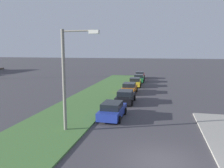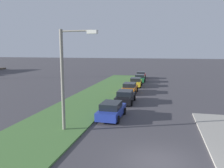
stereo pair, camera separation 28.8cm
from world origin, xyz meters
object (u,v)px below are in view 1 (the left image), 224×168
(parked_car_green, at_px, (139,78))
(parked_car_orange, at_px, (129,88))
(parked_car_yellow, at_px, (135,82))
(parked_car_blue, at_px, (112,110))
(parked_car_black, at_px, (125,97))
(streetlight, at_px, (68,73))
(parked_car_red, at_px, (140,75))

(parked_car_green, bearing_deg, parked_car_orange, 177.01)
(parked_car_yellow, bearing_deg, parked_car_blue, 177.38)
(parked_car_green, bearing_deg, parked_car_yellow, 176.67)
(parked_car_black, xyz_separation_m, streetlight, (-9.94, 2.62, 3.67))
(parked_car_blue, bearing_deg, streetlight, 150.20)
(parked_car_yellow, bearing_deg, parked_car_orange, 176.25)
(parked_car_blue, xyz_separation_m, parked_car_black, (5.98, -0.22, 0.00))
(parked_car_orange, relative_size, parked_car_green, 0.99)
(parked_car_blue, height_order, parked_car_red, same)
(parked_car_orange, xyz_separation_m, parked_car_green, (11.18, -0.24, 0.00))
(streetlight, bearing_deg, parked_car_yellow, -6.11)
(parked_car_orange, bearing_deg, parked_car_black, -176.59)
(parked_car_green, distance_m, parked_car_red, 5.29)
(parked_car_blue, bearing_deg, parked_car_yellow, 1.59)
(parked_car_black, height_order, parked_car_yellow, same)
(parked_car_red, bearing_deg, parked_car_orange, 177.82)
(parked_car_orange, height_order, parked_car_yellow, same)
(parked_car_red, bearing_deg, parked_car_yellow, 178.52)
(parked_car_black, height_order, parked_car_orange, same)
(parked_car_blue, bearing_deg, parked_car_orange, 2.15)
(parked_car_yellow, bearing_deg, parked_car_black, 178.55)
(parked_car_yellow, xyz_separation_m, parked_car_green, (5.21, -0.14, 0.00))
(streetlight, bearing_deg, parked_car_black, -14.79)
(parked_car_green, bearing_deg, parked_car_red, 1.74)
(parked_car_orange, xyz_separation_m, parked_car_red, (16.46, 0.08, 0.00))
(parked_car_blue, height_order, parked_car_black, same)
(parked_car_blue, distance_m, parked_car_green, 23.11)
(parked_car_black, bearing_deg, parked_car_yellow, 0.82)
(parked_car_yellow, height_order, parked_car_red, same)
(parked_car_orange, xyz_separation_m, parked_car_yellow, (5.97, -0.10, 0.00))
(parked_car_orange, relative_size, parked_car_red, 0.99)
(parked_car_red, relative_size, streetlight, 0.58)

